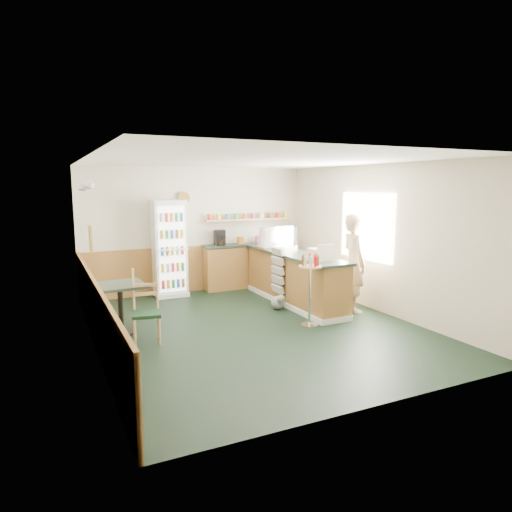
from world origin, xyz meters
TOP-DOWN VIEW (x-y plane):
  - ground at (0.00, 0.00)m, footprint 6.00×6.00m
  - room_envelope at (-0.23, 0.73)m, footprint 5.04×6.02m
  - service_counter at (1.35, 1.07)m, footprint 0.68×3.01m
  - back_counter at (1.19, 2.80)m, footprint 2.24×0.42m
  - drinks_fridge at (-0.69, 2.74)m, footprint 0.67×0.55m
  - display_case at (1.35, 1.82)m, footprint 0.78×0.41m
  - cash_register at (1.35, 0.17)m, footprint 0.36×0.37m
  - shopkeeper at (2.05, 0.11)m, footprint 0.56×0.68m
  - condiment_stand at (0.85, -0.30)m, footprint 0.38×0.38m
  - newspaper_rack at (0.99, 1.09)m, footprint 0.09×0.45m
  - cafe_table at (-2.05, 0.59)m, footprint 0.78×0.78m
  - cafe_chair at (-1.77, 0.13)m, footprint 0.48×0.48m
  - dog_doorstop at (0.85, 0.81)m, footprint 0.25×0.33m

SIDE VIEW (x-z plane):
  - ground at x=0.00m, z-range 0.00..0.00m
  - dog_doorstop at x=0.85m, z-range -0.01..0.29m
  - service_counter at x=1.35m, z-range -0.04..0.97m
  - back_counter at x=1.19m, z-range -0.29..1.40m
  - cafe_table at x=-2.05m, z-range 0.17..0.97m
  - cafe_chair at x=-1.77m, z-range 0.02..1.12m
  - newspaper_rack at x=0.99m, z-range 0.23..1.13m
  - condiment_stand at x=0.85m, z-range 0.20..1.39m
  - shopkeeper at x=2.05m, z-range 0.00..1.81m
  - drinks_fridge at x=-0.69m, z-range 0.00..2.02m
  - cash_register at x=1.35m, z-range 1.01..1.21m
  - display_case at x=1.35m, z-range 1.01..1.45m
  - room_envelope at x=-0.23m, z-range 0.16..2.88m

